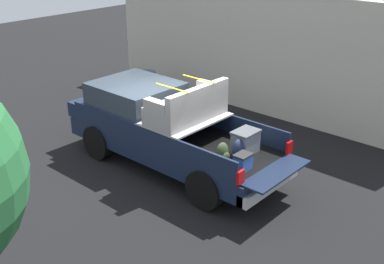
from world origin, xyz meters
name	(u,v)px	position (x,y,z in m)	size (l,w,h in m)	color
ground_plane	(174,167)	(0.00, 0.00, 0.00)	(40.00, 40.00, 0.00)	black
pickup_truck	(162,126)	(0.37, 0.00, 0.98)	(6.05, 2.06, 2.23)	#162138
building_facade	(251,51)	(1.02, -4.56, 1.85)	(11.04, 0.36, 3.70)	beige
trash_can	(147,86)	(3.96, -2.90, 0.50)	(0.60, 0.60, 0.98)	#3F4C66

